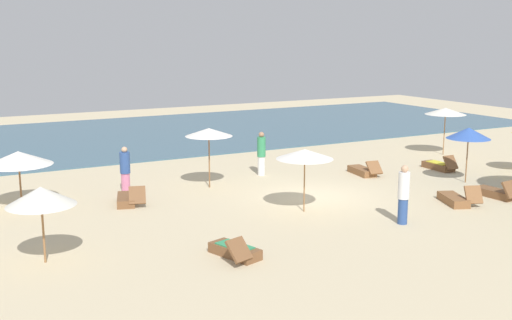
{
  "coord_description": "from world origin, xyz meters",
  "views": [
    {
      "loc": [
        -12.31,
        -18.5,
        5.77
      ],
      "look_at": [
        -1.27,
        2.16,
        1.1
      ],
      "focal_mm": 43.51,
      "sensor_mm": 36.0,
      "label": 1
    }
  ],
  "objects": [
    {
      "name": "lounger_3",
      "position": [
        3.85,
        2.06,
        0.17
      ],
      "size": [
        0.82,
        1.77,
        0.67
      ],
      "color": "brown",
      "rests_on": "ground_plane"
    },
    {
      "name": "umbrella_5",
      "position": [
        6.6,
        -1.04,
        2.01
      ],
      "size": [
        1.73,
        1.73,
        2.23
      ],
      "color": "brown",
      "rests_on": "ground_plane"
    },
    {
      "name": "umbrella_4",
      "position": [
        -9.93,
        -2.42,
        1.78
      ],
      "size": [
        1.77,
        1.77,
        2.03
      ],
      "color": "olive",
      "rests_on": "ground_plane"
    },
    {
      "name": "lounger_1",
      "position": [
        7.46,
        1.29,
        0.18
      ],
      "size": [
        0.63,
        1.67,
        0.72
      ],
      "color": "brown",
      "rests_on": "ground_plane"
    },
    {
      "name": "person_2",
      "position": [
        -5.96,
        3.74,
        0.88
      ],
      "size": [
        0.51,
        0.51,
        1.76
      ],
      "color": "#D17299",
      "rests_on": "ground_plane"
    },
    {
      "name": "ocean_water",
      "position": [
        0.0,
        17.0,
        0.03
      ],
      "size": [
        48.0,
        16.0,
        0.06
      ],
      "primitive_type": "cube",
      "color": "#3D6075",
      "rests_on": "ground_plane"
    },
    {
      "name": "lounger_4",
      "position": [
        3.79,
        -3.24,
        0.17
      ],
      "size": [
        1.15,
        1.75,
        0.73
      ],
      "color": "brown",
      "rests_on": "ground_plane"
    },
    {
      "name": "lounger_2",
      "position": [
        -5.39,
        -4.39,
        0.18
      ],
      "size": [
        1.07,
        1.79,
        0.69
      ],
      "color": "brown",
      "rests_on": "ground_plane"
    },
    {
      "name": "lounger_5",
      "position": [
        5.79,
        -3.28,
        0.17
      ],
      "size": [
        0.71,
        1.7,
        0.72
      ],
      "color": "brown",
      "rests_on": "ground_plane"
    },
    {
      "name": "umbrella_2",
      "position": [
        -1.42,
        -1.54,
        1.96
      ],
      "size": [
        1.91,
        1.91,
        2.13
      ],
      "color": "olive",
      "rests_on": "ground_plane"
    },
    {
      "name": "ground_plane",
      "position": [
        0.0,
        0.0,
        0.0
      ],
      "size": [
        60.0,
        60.0,
        0.0
      ],
      "primitive_type": "plane",
      "color": "beige"
    },
    {
      "name": "umbrella_0",
      "position": [
        -2.83,
        3.06,
        2.17
      ],
      "size": [
        1.83,
        1.83,
        2.33
      ],
      "color": "brown",
      "rests_on": "ground_plane"
    },
    {
      "name": "person_1",
      "position": [
        -0.0,
        4.04,
        0.94
      ],
      "size": [
        0.41,
        0.41,
        1.85
      ],
      "color": "white",
      "rests_on": "ground_plane"
    },
    {
      "name": "umbrella_6",
      "position": [
        10.22,
        3.85,
        2.17
      ],
      "size": [
        1.99,
        1.99,
        2.34
      ],
      "color": "olive",
      "rests_on": "ground_plane"
    },
    {
      "name": "lounger_0",
      "position": [
        -6.38,
        2.19,
        0.17
      ],
      "size": [
        1.04,
        1.76,
        0.72
      ],
      "color": "brown",
      "rests_on": "ground_plane"
    },
    {
      "name": "person_0",
      "position": [
        0.56,
        -4.18,
        0.95
      ],
      "size": [
        0.49,
        0.49,
        1.88
      ],
      "color": "#2D4C8C",
      "rests_on": "ground_plane"
    },
    {
      "name": "umbrella_1",
      "position": [
        -9.7,
        3.5,
        1.72
      ],
      "size": [
        2.27,
        2.27,
        1.96
      ],
      "color": "brown",
      "rests_on": "ground_plane"
    }
  ]
}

